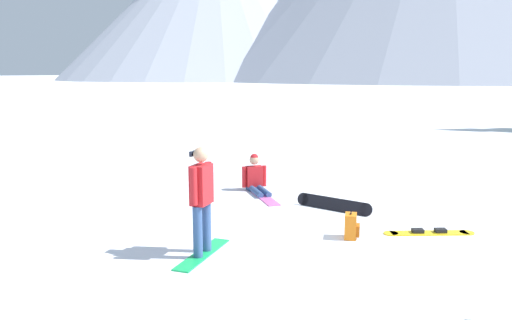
# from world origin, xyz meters

# --- Properties ---
(ground_plane) EXTENTS (800.00, 800.00, 0.00)m
(ground_plane) POSITION_xyz_m (0.00, 0.00, 0.00)
(ground_plane) COLOR white
(snowboarder_foreground) EXTENTS (0.46, 1.56, 1.75)m
(snowboarder_foreground) POSITION_xyz_m (-1.45, -0.71, 0.93)
(snowboarder_foreground) COLOR #19B259
(snowboarder_foreground) RESTS_ON ground_plane
(snowboarder_midground) EXTENTS (1.47, 1.52, 0.92)m
(snowboarder_midground) POSITION_xyz_m (-2.66, 3.60, 0.31)
(snowboarder_midground) COLOR #335184
(snowboarder_midground) RESTS_ON ground_plane
(loose_snowboard_far_spare) EXTENTS (1.77, 0.41, 0.27)m
(loose_snowboard_far_spare) POSITION_xyz_m (-0.42, 2.82, 0.14)
(loose_snowboard_far_spare) COLOR black
(loose_snowboard_far_spare) RESTS_ON ground_plane
(loose_snowboard_near_right) EXTENTS (1.58, 1.03, 0.09)m
(loose_snowboard_near_right) POSITION_xyz_m (1.64, 2.07, 0.02)
(loose_snowboard_near_right) COLOR yellow
(loose_snowboard_near_right) RESTS_ON ground_plane
(backpack_orange) EXTENTS (0.32, 0.36, 0.47)m
(backpack_orange) POSITION_xyz_m (0.44, 1.18, 0.21)
(backpack_orange) COLOR orange
(backpack_orange) RESTS_ON ground_plane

